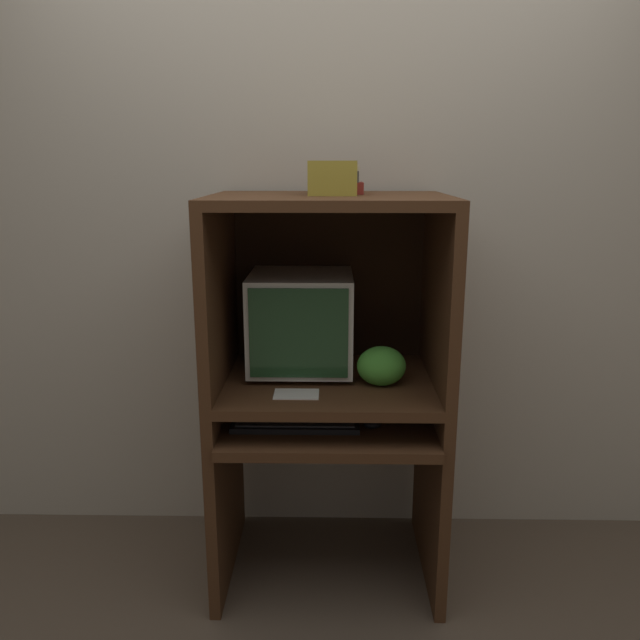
% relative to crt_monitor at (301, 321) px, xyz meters
% --- Properties ---
extents(ground_plane, '(12.00, 12.00, 0.00)m').
position_rel_crt_monitor_xyz_m(ground_plane, '(0.11, -0.42, -1.00)').
color(ground_plane, brown).
extents(wall_back, '(6.00, 0.06, 2.60)m').
position_rel_crt_monitor_xyz_m(wall_back, '(0.11, 0.29, 0.30)').
color(wall_back, beige).
rests_on(wall_back, ground_plane).
extents(desk_base, '(0.84, 0.66, 0.66)m').
position_rel_crt_monitor_xyz_m(desk_base, '(0.11, -0.13, -0.58)').
color(desk_base, '#4C2D19').
rests_on(desk_base, ground_plane).
extents(desk_monitor_shelf, '(0.84, 0.64, 0.14)m').
position_rel_crt_monitor_xyz_m(desk_monitor_shelf, '(0.11, -0.10, -0.23)').
color(desk_monitor_shelf, '#4C2D19').
rests_on(desk_monitor_shelf, desk_base).
extents(hutch_upper, '(0.84, 0.64, 0.68)m').
position_rel_crt_monitor_xyz_m(hutch_upper, '(0.11, -0.06, 0.24)').
color(hutch_upper, '#4C2D19').
rests_on(hutch_upper, desk_monitor_shelf).
extents(crt_monitor, '(0.39, 0.38, 0.38)m').
position_rel_crt_monitor_xyz_m(crt_monitor, '(0.00, 0.00, 0.00)').
color(crt_monitor, beige).
rests_on(crt_monitor, desk_monitor_shelf).
extents(keyboard, '(0.46, 0.15, 0.03)m').
position_rel_crt_monitor_xyz_m(keyboard, '(-0.01, -0.22, -0.32)').
color(keyboard, black).
rests_on(keyboard, desk_base).
extents(mouse, '(0.06, 0.04, 0.03)m').
position_rel_crt_monitor_xyz_m(mouse, '(0.26, -0.23, -0.32)').
color(mouse, black).
rests_on(mouse, desk_base).
extents(snack_bag, '(0.18, 0.13, 0.14)m').
position_rel_crt_monitor_xyz_m(snack_bag, '(0.30, -0.16, -0.12)').
color(snack_bag, green).
rests_on(snack_bag, desk_monitor_shelf).
extents(book_stack, '(0.20, 0.13, 0.10)m').
position_rel_crt_monitor_xyz_m(book_stack, '(0.13, -0.01, 0.53)').
color(book_stack, maroon).
rests_on(book_stack, hutch_upper).
extents(paper_card, '(0.16, 0.10, 0.00)m').
position_rel_crt_monitor_xyz_m(paper_card, '(-0.01, -0.26, -0.20)').
color(paper_card, white).
rests_on(paper_card, desk_monitor_shelf).
extents(storage_box, '(0.17, 0.14, 0.12)m').
position_rel_crt_monitor_xyz_m(storage_box, '(0.12, -0.10, 0.54)').
color(storage_box, gold).
rests_on(storage_box, hutch_upper).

